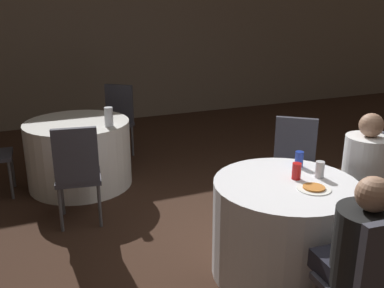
{
  "coord_description": "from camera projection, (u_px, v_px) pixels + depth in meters",
  "views": [
    {
      "loc": [
        -1.75,
        -2.31,
        1.94
      ],
      "look_at": [
        -0.43,
        0.82,
        0.83
      ],
      "focal_mm": 40.0,
      "sensor_mm": 36.0,
      "label": 1
    }
  ],
  "objects": [
    {
      "name": "ground_plane",
      "position": [
        285.0,
        271.0,
        3.28
      ],
      "size": [
        16.0,
        16.0,
        0.0
      ],
      "primitive_type": "plane",
      "color": "#382319"
    },
    {
      "name": "wall_back",
      "position": [
        119.0,
        39.0,
        7.23
      ],
      "size": [
        16.0,
        0.06,
        2.8
      ],
      "color": "gray",
      "rests_on": "ground_plane"
    },
    {
      "name": "table_near",
      "position": [
        283.0,
        228.0,
        3.17
      ],
      "size": [
        1.05,
        1.05,
        0.73
      ],
      "color": "silver",
      "rests_on": "ground_plane"
    },
    {
      "name": "table_far",
      "position": [
        79.0,
        154.0,
        4.76
      ],
      "size": [
        1.13,
        1.13,
        0.73
      ],
      "color": "white",
      "rests_on": "ground_plane"
    },
    {
      "name": "chair_near_east",
      "position": [
        372.0,
        179.0,
        3.55
      ],
      "size": [
        0.45,
        0.44,
        0.96
      ],
      "rotation": [
        0.0,
        0.0,
        -4.59
      ],
      "color": "#383842",
      "rests_on": "ground_plane"
    },
    {
      "name": "chair_near_northeast",
      "position": [
        294.0,
        161.0,
        3.96
      ],
      "size": [
        0.56,
        0.56,
        0.96
      ],
      "rotation": [
        0.0,
        0.0,
        -3.83
      ],
      "color": "#383842",
      "rests_on": "ground_plane"
    },
    {
      "name": "chair_near_south",
      "position": [
        375.0,
        279.0,
        2.25
      ],
      "size": [
        0.43,
        0.44,
        0.96
      ],
      "rotation": [
        0.0,
        0.0,
        -0.09
      ],
      "color": "#383842",
      "rests_on": "ground_plane"
    },
    {
      "name": "chair_far_south",
      "position": [
        77.0,
        168.0,
        3.79
      ],
      "size": [
        0.46,
        0.46,
        0.96
      ],
      "rotation": [
        0.0,
        0.0,
        -0.16
      ],
      "color": "#383842",
      "rests_on": "ground_plane"
    },
    {
      "name": "chair_far_northeast",
      "position": [
        117.0,
        115.0,
        5.59
      ],
      "size": [
        0.56,
        0.56,
        0.96
      ],
      "rotation": [
        0.0,
        0.0,
        -3.83
      ],
      "color": "#383842",
      "rests_on": "ground_plane"
    },
    {
      "name": "person_black_shirt",
      "position": [
        355.0,
        261.0,
        2.4
      ],
      "size": [
        0.37,
        0.52,
        1.11
      ],
      "rotation": [
        0.0,
        0.0,
        -0.09
      ],
      "color": "black",
      "rests_on": "ground_plane"
    },
    {
      "name": "person_white_shirt",
      "position": [
        359.0,
        180.0,
        3.46
      ],
      "size": [
        0.52,
        0.39,
        1.14
      ],
      "rotation": [
        0.0,
        0.0,
        -4.59
      ],
      "color": "#282828",
      "rests_on": "ground_plane"
    },
    {
      "name": "pizza_plate_near",
      "position": [
        314.0,
        188.0,
        2.94
      ],
      "size": [
        0.23,
        0.23,
        0.02
      ],
      "color": "white",
      "rests_on": "table_near"
    },
    {
      "name": "soda_can_blue",
      "position": [
        299.0,
        159.0,
        3.34
      ],
      "size": [
        0.07,
        0.07,
        0.12
      ],
      "color": "#1E38A5",
      "rests_on": "table_near"
    },
    {
      "name": "soda_can_red",
      "position": [
        297.0,
        171.0,
        3.1
      ],
      "size": [
        0.07,
        0.07,
        0.12
      ],
      "color": "red",
      "rests_on": "table_near"
    },
    {
      "name": "soda_can_silver",
      "position": [
        320.0,
        169.0,
        3.13
      ],
      "size": [
        0.07,
        0.07,
        0.12
      ],
      "color": "silver",
      "rests_on": "table_near"
    },
    {
      "name": "bottle_far",
      "position": [
        109.0,
        117.0,
        4.44
      ],
      "size": [
        0.09,
        0.09,
        0.2
      ],
      "color": "silver",
      "rests_on": "table_far"
    }
  ]
}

